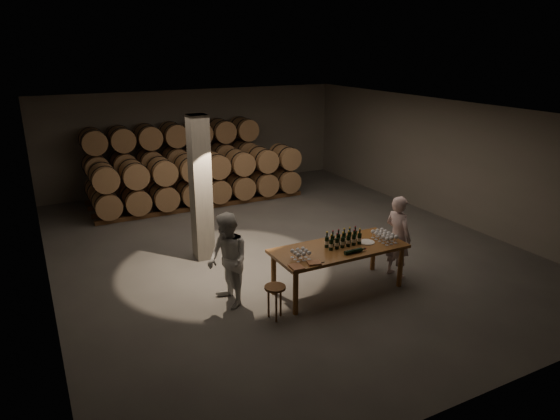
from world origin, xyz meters
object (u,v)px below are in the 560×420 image
plate (367,242)px  person_man (398,237)px  bottle_cluster (343,240)px  person_woman (228,261)px  stool (275,292)px  tasting_table (339,252)px  notebook_near (314,263)px

plate → person_man: (0.80, 0.03, -0.05)m
bottle_cluster → person_woman: size_ratio=0.41×
bottle_cluster → stool: size_ratio=1.18×
tasting_table → person_woman: size_ratio=1.48×
plate → person_man: person_man is taller
tasting_table → notebook_near: size_ratio=11.32×
plate → stool: 2.24m
bottle_cluster → person_man: 1.32m
stool → person_woman: person_woman is taller
notebook_near → stool: bearing=-168.2°
person_man → plate: bearing=85.0°
bottle_cluster → person_woman: 2.25m
notebook_near → person_man: (2.23, 0.40, -0.05)m
person_man → notebook_near: bearing=93.0°
person_man → person_woman: bearing=75.3°
tasting_table → plate: 0.63m
tasting_table → person_man: 1.42m
plate → person_man: size_ratio=0.18×
stool → notebook_near: bearing=-2.0°
plate → notebook_near: notebook_near is taller
stool → person_man: person_man is taller
person_man → person_woman: 3.55m
tasting_table → bottle_cluster: bottle_cluster is taller
tasting_table → person_man: bearing=-0.8°
bottle_cluster → person_man: (1.31, -0.05, -0.15)m
stool → person_man: bearing=7.1°
stool → person_woman: (-0.53, 0.84, 0.37)m
tasting_table → notebook_near: bearing=-152.4°
tasting_table → stool: size_ratio=4.20×
tasting_table → stool: tasting_table is taller
bottle_cluster → plate: bottle_cluster is taller
person_woman → stool: bearing=28.5°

